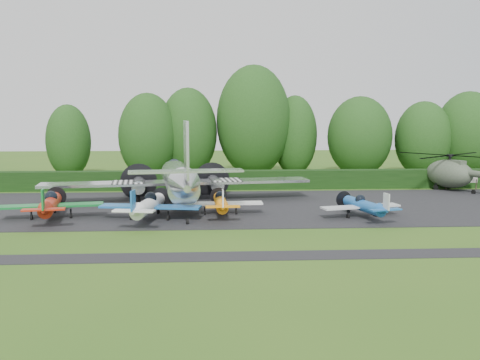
{
  "coord_description": "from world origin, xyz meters",
  "views": [
    {
      "loc": [
        -0.44,
        -35.5,
        8.12
      ],
      "look_at": [
        2.11,
        8.93,
        2.5
      ],
      "focal_mm": 40.0,
      "sensor_mm": 36.0,
      "label": 1
    }
  ],
  "objects": [
    {
      "name": "hedgerow",
      "position": [
        0.0,
        21.0,
        0.0
      ],
      "size": [
        90.0,
        1.6,
        2.0
      ],
      "primitive_type": "cube",
      "color": "black",
      "rests_on": "ground"
    },
    {
      "name": "helicopter",
      "position": [
        24.68,
        18.72,
        2.04
      ],
      "size": [
        11.8,
        13.82,
        3.8
      ],
      "rotation": [
        0.0,
        0.0,
        -0.41
      ],
      "color": "#3A4535",
      "rests_on": "ground"
    },
    {
      "name": "light_plane_orange",
      "position": [
        0.41,
        6.22,
        1.08
      ],
      "size": [
        6.75,
        7.1,
        2.59
      ],
      "rotation": [
        0.0,
        0.0,
        -0.03
      ],
      "color": "orange",
      "rests_on": "ground"
    },
    {
      "name": "transport_plane",
      "position": [
        -3.23,
        11.8,
        2.18
      ],
      "size": [
        24.41,
        18.72,
        7.82
      ],
      "rotation": [
        0.0,
        0.0,
        -0.12
      ],
      "color": "silver",
      "rests_on": "ground"
    },
    {
      "name": "tree_6",
      "position": [
        32.6,
        31.2,
        5.41
      ],
      "size": [
        8.24,
        8.24,
        10.85
      ],
      "color": "black",
      "rests_on": "ground"
    },
    {
      "name": "tree_2",
      "position": [
        -8.01,
        30.93,
        5.27
      ],
      "size": [
        7.2,
        7.2,
        10.56
      ],
      "color": "black",
      "rests_on": "ground"
    },
    {
      "name": "sign_board",
      "position": [
        26.16,
        19.11,
        1.22
      ],
      "size": [
        3.21,
        0.12,
        1.8
      ],
      "rotation": [
        0.0,
        0.0,
        0.29
      ],
      "color": "#3F3326",
      "rests_on": "ground"
    },
    {
      "name": "tree_0",
      "position": [
        5.22,
        32.96,
        7.08
      ],
      "size": [
        9.46,
        9.46,
        14.18
      ],
      "color": "black",
      "rests_on": "ground"
    },
    {
      "name": "taxiway_verge",
      "position": [
        0.0,
        -6.0,
        0.0
      ],
      "size": [
        70.0,
        2.0,
        0.0
      ],
      "primitive_type": "cube",
      "color": "black",
      "rests_on": "ground"
    },
    {
      "name": "light_plane_red",
      "position": [
        -12.51,
        5.13,
        1.23
      ],
      "size": [
        7.71,
        8.11,
        2.96
      ],
      "rotation": [
        0.0,
        0.0,
        -0.17
      ],
      "color": "#A9220F",
      "rests_on": "ground"
    },
    {
      "name": "tree_5",
      "position": [
        -3.11,
        32.71,
        5.63
      ],
      "size": [
        7.31,
        7.31,
        11.28
      ],
      "color": "black",
      "rests_on": "ground"
    },
    {
      "name": "light_plane_white",
      "position": [
        -5.04,
        4.28,
        1.23
      ],
      "size": [
        7.67,
        8.07,
        2.95
      ],
      "rotation": [
        0.0,
        0.0,
        0.16
      ],
      "color": "white",
      "rests_on": "ground"
    },
    {
      "name": "light_plane_blue",
      "position": [
        11.39,
        4.41,
        1.02
      ],
      "size": [
        6.4,
        6.73,
        2.46
      ],
      "rotation": [
        0.0,
        0.0,
        -0.24
      ],
      "color": "#1A549C",
      "rests_on": "ground"
    },
    {
      "name": "tree_7",
      "position": [
        26.78,
        31.15,
        4.78
      ],
      "size": [
        7.09,
        7.09,
        9.59
      ],
      "color": "black",
      "rests_on": "ground"
    },
    {
      "name": "tree_1",
      "position": [
        10.67,
        33.74,
        5.17
      ],
      "size": [
        5.83,
        5.83,
        10.37
      ],
      "color": "black",
      "rests_on": "ground"
    },
    {
      "name": "tree_3",
      "position": [
        -17.99,
        32.22,
        4.57
      ],
      "size": [
        5.48,
        5.48,
        9.17
      ],
      "color": "black",
      "rests_on": "ground"
    },
    {
      "name": "apron",
      "position": [
        0.0,
        10.0,
        0.0
      ],
      "size": [
        70.0,
        18.0,
        0.01
      ],
      "primitive_type": "cube",
      "color": "black",
      "rests_on": "ground"
    },
    {
      "name": "ground",
      "position": [
        0.0,
        0.0,
        0.0
      ],
      "size": [
        160.0,
        160.0,
        0.0
      ],
      "primitive_type": "plane",
      "color": "#315A19",
      "rests_on": "ground"
    },
    {
      "name": "tree_10",
      "position": [
        18.73,
        31.83,
        5.1
      ],
      "size": [
        8.17,
        8.17,
        10.22
      ],
      "color": "black",
      "rests_on": "ground"
    }
  ]
}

